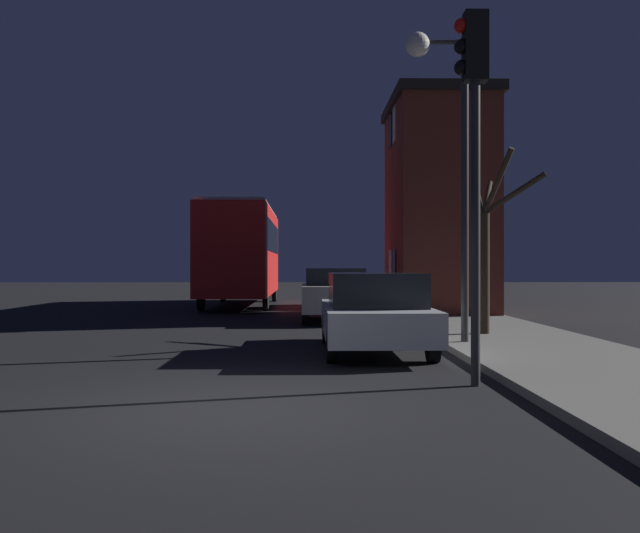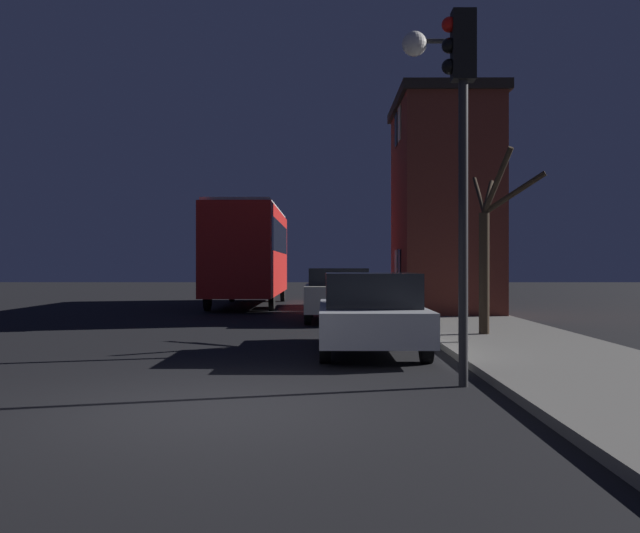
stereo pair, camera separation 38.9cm
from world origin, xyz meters
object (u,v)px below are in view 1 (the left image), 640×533
at_px(car_far_lane, 337,288).
at_px(bus, 242,248).
at_px(streetlamp, 442,118).
at_px(bare_tree, 489,244).
at_px(car_near_lane, 374,311).
at_px(traffic_light, 473,120).
at_px(car_mid_lane, 334,293).

bearing_deg(car_far_lane, bus, 164.56).
relative_size(streetlamp, bare_tree, 1.52).
relative_size(bus, car_far_lane, 2.53).
relative_size(bus, car_near_lane, 2.13).
height_order(traffic_light, car_mid_lane, traffic_light).
bearing_deg(bus, traffic_light, -75.94).
relative_size(streetlamp, car_near_lane, 1.25).
distance_m(bare_tree, car_far_lane, 12.15).
distance_m(bare_tree, bus, 14.30).
xyz_separation_m(traffic_light, car_mid_lane, (-1.37, 10.81, -2.66)).
height_order(bus, car_near_lane, bus).
distance_m(streetlamp, car_far_lane, 13.96).
bearing_deg(bus, bare_tree, -63.44).
height_order(bare_tree, car_near_lane, bare_tree).
height_order(streetlamp, bare_tree, streetlamp).
bearing_deg(streetlamp, traffic_light, -95.53).
bearing_deg(traffic_light, bare_tree, 73.80).
height_order(car_mid_lane, car_far_lane, car_mid_lane).
distance_m(traffic_light, car_far_lane, 17.90).
bearing_deg(car_near_lane, bus, 103.99).
xyz_separation_m(bare_tree, car_near_lane, (-2.65, -2.23, -1.29)).
relative_size(streetlamp, car_mid_lane, 1.49).
distance_m(traffic_light, car_mid_lane, 11.22).
relative_size(streetlamp, bus, 0.59).
xyz_separation_m(traffic_light, car_near_lane, (-0.94, 3.66, -2.70)).
distance_m(car_near_lane, car_far_lane, 14.01).
distance_m(streetlamp, bare_tree, 3.12).
bearing_deg(car_far_lane, streetlamp, -83.98).
distance_m(streetlamp, car_mid_lane, 7.67).
bearing_deg(bare_tree, car_far_lane, 102.98).
bearing_deg(streetlamp, bare_tree, 51.59).
distance_m(bare_tree, car_mid_lane, 5.94).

